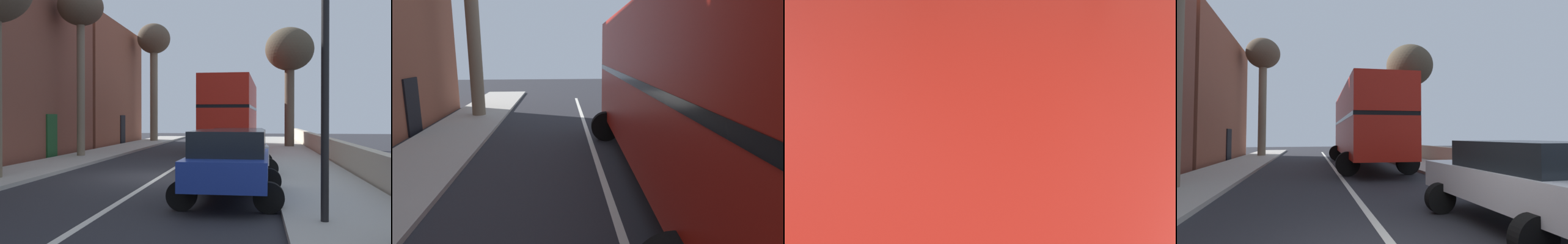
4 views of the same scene
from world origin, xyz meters
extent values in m
plane|color=#28282D|center=(0.00, 0.00, 0.00)|extent=(84.00, 84.00, 0.00)
cube|color=silver|center=(0.00, 0.00, 0.00)|extent=(0.16, 54.00, 0.01)
cube|color=#B2ADA3|center=(-4.90, 0.00, 0.06)|extent=(2.60, 60.00, 0.12)
cube|color=#B2ADA3|center=(4.90, 0.00, 0.06)|extent=(2.60, 60.00, 0.12)
cube|color=brown|center=(-8.50, 6.00, 5.36)|extent=(4.00, 11.52, 10.73)
cube|color=#194C23|center=(-6.47, 6.00, 1.05)|extent=(0.08, 1.10, 2.10)
cube|color=brown|center=(-8.50, 18.00, 4.30)|extent=(4.00, 11.52, 8.60)
cube|color=black|center=(-6.47, 18.00, 1.05)|extent=(0.08, 1.10, 2.10)
cube|color=beige|center=(6.45, 0.00, 0.50)|extent=(0.36, 54.00, 0.99)
cube|color=red|center=(1.70, 12.62, 1.55)|extent=(2.84, 11.52, 1.70)
cube|color=black|center=(1.70, 12.62, 2.48)|extent=(2.87, 11.41, 0.16)
cube|color=red|center=(1.70, 12.62, 3.31)|extent=(2.84, 11.52, 1.50)
cube|color=black|center=(1.87, 18.32, 1.64)|extent=(2.20, 0.13, 1.19)
cylinder|color=black|center=(0.54, 16.55, 0.50)|extent=(1.01, 0.33, 1.00)
cylinder|color=black|center=(3.10, 16.47, 0.50)|extent=(1.01, 0.33, 1.00)
cylinder|color=black|center=(0.30, 8.77, 0.50)|extent=(1.01, 0.33, 1.00)
cylinder|color=black|center=(2.86, 8.69, 0.50)|extent=(1.01, 0.33, 1.00)
cube|color=#1E389E|center=(2.50, -4.30, 0.79)|extent=(1.86, 4.22, 0.61)
cube|color=black|center=(2.49, -4.51, 1.37)|extent=(1.67, 2.34, 0.56)
cylinder|color=black|center=(1.64, -2.98, 0.32)|extent=(0.65, 0.24, 0.64)
cylinder|color=black|center=(3.43, -3.03, 0.32)|extent=(0.65, 0.24, 0.64)
cylinder|color=black|center=(1.57, -5.57, 0.32)|extent=(0.65, 0.24, 0.64)
cylinder|color=black|center=(3.36, -5.62, 0.32)|extent=(0.65, 0.24, 0.64)
cube|color=silver|center=(2.50, 1.20, 0.77)|extent=(1.99, 4.31, 0.59)
cube|color=black|center=(2.51, 0.99, 1.31)|extent=(1.78, 2.40, 0.49)
cylinder|color=black|center=(1.51, 2.49, 0.32)|extent=(0.65, 0.24, 0.64)
cylinder|color=black|center=(3.39, 2.55, 0.32)|extent=(0.65, 0.24, 0.64)
cylinder|color=black|center=(1.61, -0.14, 0.32)|extent=(0.65, 0.24, 0.64)
cylinder|color=black|center=(3.49, -0.08, 0.32)|extent=(0.65, 0.24, 0.64)
cylinder|color=#7A6B56|center=(-5.22, 6.49, 3.47)|extent=(0.38, 0.38, 6.69)
ellipsoid|color=brown|center=(-5.22, 6.49, 7.25)|extent=(2.18, 2.18, 1.80)
cylinder|color=brown|center=(5.20, 15.25, 2.90)|extent=(0.61, 0.61, 5.55)
ellipsoid|color=#4C4233|center=(5.20, 15.25, 6.29)|extent=(3.07, 3.07, 2.74)
cylinder|color=#7A6B56|center=(-4.85, 21.12, 3.87)|extent=(0.60, 0.60, 7.49)
ellipsoid|color=brown|center=(-4.85, 21.12, 8.13)|extent=(2.58, 2.58, 2.35)
cylinder|color=black|center=(4.30, -6.79, 3.12)|extent=(0.14, 0.14, 6.00)
camera|label=1|loc=(3.10, -15.28, 1.95)|focal=43.53mm
camera|label=2|loc=(-0.99, 5.49, 3.08)|focal=30.25mm
camera|label=3|loc=(2.25, 14.75, 4.20)|focal=32.51mm
camera|label=4|loc=(-1.24, -3.60, 1.66)|focal=27.78mm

